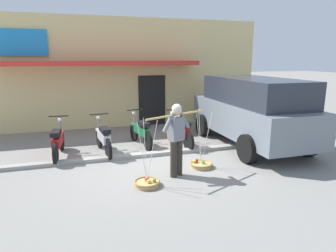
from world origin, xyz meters
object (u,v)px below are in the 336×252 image
Objects in this scene: motorcycle_second_in_row at (103,138)px; motorcycle_end_of_row at (180,132)px; fruit_basket_right_side at (147,182)px; motorcycle_nearest_shop at (58,141)px; wooden_crate at (174,134)px; fruit_vendor at (176,135)px; fruit_basket_left_side at (201,164)px; motorcycle_third_in_row at (141,132)px; parked_truck at (252,110)px.

motorcycle_second_in_row is 1.00× the size of motorcycle_end_of_row.
fruit_basket_right_side reaches higher than motorcycle_nearest_shop.
wooden_crate is at bearing 84.52° from motorcycle_end_of_row.
motorcycle_second_in_row and motorcycle_end_of_row have the same top height.
fruit_vendor reaches higher than fruit_basket_left_side.
motorcycle_nearest_shop is at bearing -166.92° from wooden_crate.
motorcycle_end_of_row is at bearing 68.42° from fruit_vendor.
motorcycle_second_in_row is at bearing -159.28° from motorcycle_third_in_row.
motorcycle_third_in_row is (-0.26, 2.64, -0.52)m from fruit_vendor.
fruit_basket_left_side is at bearing -93.81° from motorcycle_end_of_row.
parked_truck is (3.30, -0.92, 0.68)m from motorcycle_third_in_row.
motorcycle_third_in_row is at bearing 95.57° from fruit_vendor.
motorcycle_nearest_shop is 1.00× the size of motorcycle_end_of_row.
parked_truck reaches higher than motorcycle_nearest_shop.
fruit_vendor reaches higher than motorcycle_second_in_row.
motorcycle_third_in_row is at bearing 9.74° from motorcycle_nearest_shop.
fruit_basket_left_side is 0.30× the size of parked_truck.
parked_truck reaches higher than motorcycle_third_in_row.
fruit_vendor is 1.24m from fruit_basket_left_side.
fruit_vendor reaches higher than fruit_basket_right_side.
fruit_basket_left_side is at bearing -94.29° from wooden_crate.
motorcycle_second_in_row is at bearing 174.03° from parked_truck.
fruit_vendor is 1.17× the size of fruit_basket_left_side.
motorcycle_nearest_shop and motorcycle_third_in_row have the same top height.
fruit_basket_right_side is 0.80× the size of motorcycle_end_of_row.
fruit_basket_left_side and fruit_basket_right_side have the same top height.
fruit_basket_left_side is 1.00× the size of fruit_basket_right_side.
motorcycle_second_in_row reaches higher than wooden_crate.
fruit_basket_right_side is 3.85m from wooden_crate.
motorcycle_end_of_row is at bearing -16.45° from motorcycle_third_in_row.
motorcycle_nearest_shop is 1.00× the size of motorcycle_second_in_row.
fruit_vendor is 3.33m from wooden_crate.
motorcycle_end_of_row is (1.69, 2.65, 0.37)m from fruit_basket_right_side.
wooden_crate is at bearing 146.69° from parked_truck.
wooden_crate is (0.07, 0.78, -0.29)m from motorcycle_end_of_row.
wooden_crate is (0.20, 2.72, 0.08)m from fruit_basket_left_side.
fruit_vendor is at bearing -56.69° from motorcycle_second_in_row.
motorcycle_end_of_row is at bearing 86.19° from fruit_basket_left_side.
parked_truck is at bearing -15.03° from motorcycle_end_of_row.
motorcycle_end_of_row is 0.84m from wooden_crate.
motorcycle_third_in_row is 1.22m from motorcycle_end_of_row.
parked_truck reaches higher than fruit_vendor.
parked_truck reaches higher than motorcycle_end_of_row.
fruit_vendor is at bearing -107.73° from wooden_crate.
motorcycle_third_in_row reaches higher than wooden_crate.
motorcycle_end_of_row reaches higher than wooden_crate.
parked_truck reaches higher than fruit_basket_right_side.
motorcycle_nearest_shop is 4.14× the size of wooden_crate.
parked_truck is at bearing -5.06° from motorcycle_nearest_shop.
fruit_basket_left_side is 0.80× the size of motorcycle_second_in_row.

